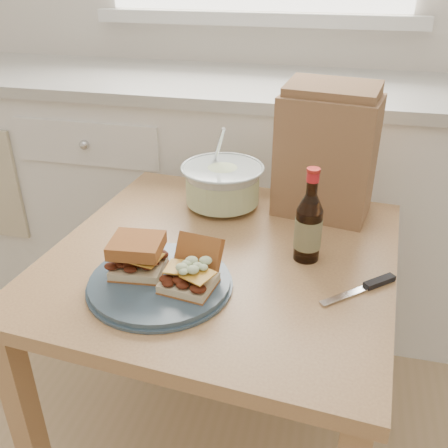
% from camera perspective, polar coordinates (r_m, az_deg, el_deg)
% --- Properties ---
extents(cabinet_run, '(2.50, 0.64, 0.94)m').
position_cam_1_polar(cabinet_run, '(2.08, 1.70, 3.52)').
color(cabinet_run, white).
rests_on(cabinet_run, ground).
extents(dining_table, '(0.90, 0.90, 0.69)m').
position_cam_1_polar(dining_table, '(1.30, -0.22, -7.10)').
color(dining_table, tan).
rests_on(dining_table, ground).
extents(plate, '(0.31, 0.31, 0.02)m').
position_cam_1_polar(plate, '(1.12, -7.33, -6.67)').
color(plate, '#3A4F5F').
rests_on(plate, dining_table).
extents(sandwich_left, '(0.12, 0.11, 0.08)m').
position_cam_1_polar(sandwich_left, '(1.13, -9.85, -3.56)').
color(sandwich_left, beige).
rests_on(sandwich_left, plate).
extents(sandwich_right, '(0.12, 0.16, 0.09)m').
position_cam_1_polar(sandwich_right, '(1.09, -3.69, -5.24)').
color(sandwich_right, beige).
rests_on(sandwich_right, plate).
extents(coleslaw_bowl, '(0.24, 0.24, 0.24)m').
position_cam_1_polar(coleslaw_bowl, '(1.45, -0.18, 4.30)').
color(coleslaw_bowl, silver).
rests_on(coleslaw_bowl, dining_table).
extents(beer_bottle, '(0.07, 0.07, 0.23)m').
position_cam_1_polar(beer_bottle, '(1.19, 9.63, -0.24)').
color(beer_bottle, black).
rests_on(beer_bottle, dining_table).
extents(knife, '(0.16, 0.15, 0.01)m').
position_cam_1_polar(knife, '(1.16, 16.42, -6.71)').
color(knife, silver).
rests_on(knife, dining_table).
extents(paper_bag, '(0.28, 0.21, 0.33)m').
position_cam_1_polar(paper_bag, '(1.40, 11.57, 7.55)').
color(paper_bag, '#946C47').
rests_on(paper_bag, dining_table).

